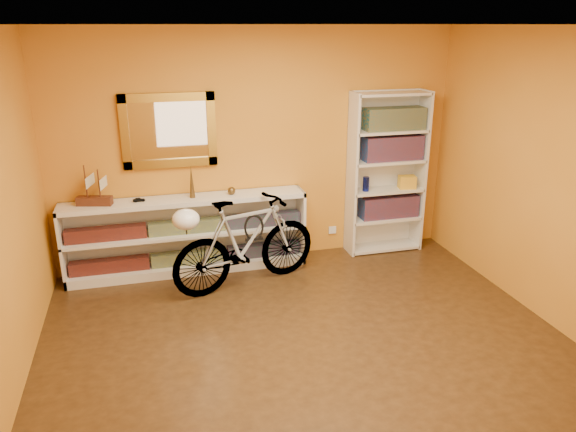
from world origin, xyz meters
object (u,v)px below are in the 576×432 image
object	(u,v)px
bookcase	(387,174)
helmet	(186,219)
console_unit	(188,235)
bicycle	(246,242)

from	to	relation	value
bookcase	helmet	world-z (taller)	bookcase
console_unit	bicycle	bearing A→B (deg)	-43.08
console_unit	bicycle	world-z (taller)	bicycle
bookcase	helmet	xyz separation A→B (m)	(-2.39, -0.72, -0.10)
bookcase	helmet	distance (m)	2.50
console_unit	bookcase	distance (m)	2.40
console_unit	helmet	distance (m)	0.82
bookcase	console_unit	bearing A→B (deg)	-179.39
bookcase	helmet	bearing A→B (deg)	-163.25
console_unit	helmet	size ratio (longest dim) A/B	9.86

